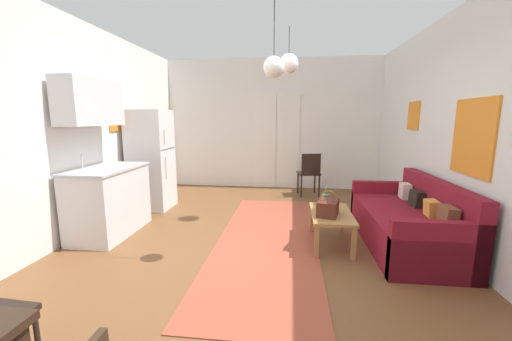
# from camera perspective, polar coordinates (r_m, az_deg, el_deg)

# --- Properties ---
(ground_plane) EXTENTS (5.27, 7.58, 0.10)m
(ground_plane) POSITION_cam_1_polar(r_m,az_deg,el_deg) (3.69, -0.97, -16.02)
(ground_plane) COLOR brown
(wall_back) EXTENTS (4.87, 0.13, 2.84)m
(wall_back) POSITION_cam_1_polar(r_m,az_deg,el_deg) (6.85, 3.02, 8.55)
(wall_back) COLOR white
(wall_back) RESTS_ON ground_plane
(wall_right) EXTENTS (0.12, 7.18, 2.84)m
(wall_right) POSITION_cam_1_polar(r_m,az_deg,el_deg) (3.83, 37.35, 5.73)
(wall_right) COLOR silver
(wall_right) RESTS_ON ground_plane
(wall_left) EXTENTS (0.12, 7.18, 2.84)m
(wall_left) POSITION_cam_1_polar(r_m,az_deg,el_deg) (4.35, -34.21, 6.30)
(wall_left) COLOR white
(wall_left) RESTS_ON ground_plane
(area_rug) EXTENTS (1.26, 3.69, 0.01)m
(area_rug) POSITION_cam_1_polar(r_m,az_deg,el_deg) (4.03, 2.13, -12.86)
(area_rug) COLOR #9E4733
(area_rug) RESTS_ON ground_plane
(couch) EXTENTS (0.89, 1.92, 0.83)m
(couch) POSITION_cam_1_polar(r_m,az_deg,el_deg) (4.25, 27.01, -8.89)
(couch) COLOR maroon
(couch) RESTS_ON ground_plane
(coffee_table) EXTENTS (0.49, 0.88, 0.41)m
(coffee_table) POSITION_cam_1_polar(r_m,az_deg,el_deg) (3.89, 13.97, -8.51)
(coffee_table) COLOR #A87542
(coffee_table) RESTS_ON ground_plane
(bamboo_vase) EXTENTS (0.10, 0.10, 0.41)m
(bamboo_vase) POSITION_cam_1_polar(r_m,az_deg,el_deg) (3.96, 12.85, -5.77)
(bamboo_vase) COLOR #47704C
(bamboo_vase) RESTS_ON coffee_table
(handbag) EXTENTS (0.30, 0.37, 0.30)m
(handbag) POSITION_cam_1_polar(r_m,az_deg,el_deg) (3.73, 13.40, -6.81)
(handbag) COLOR #512319
(handbag) RESTS_ON coffee_table
(refrigerator) EXTENTS (0.66, 0.63, 1.70)m
(refrigerator) POSITION_cam_1_polar(r_m,az_deg,el_deg) (5.52, -19.13, 1.89)
(refrigerator) COLOR white
(refrigerator) RESTS_ON ground_plane
(kitchen_counter) EXTENTS (0.64, 1.15, 2.05)m
(kitchen_counter) POSITION_cam_1_polar(r_m,az_deg,el_deg) (4.51, -26.54, -1.40)
(kitchen_counter) COLOR silver
(kitchen_counter) RESTS_ON ground_plane
(accent_chair) EXTENTS (0.49, 0.47, 0.87)m
(accent_chair) POSITION_cam_1_polar(r_m,az_deg,el_deg) (6.18, 10.03, -0.20)
(accent_chair) COLOR black
(accent_chair) RESTS_ON ground_plane
(pendant_lamp_near) EXTENTS (0.21, 0.21, 0.88)m
(pendant_lamp_near) POSITION_cam_1_polar(r_m,az_deg,el_deg) (3.24, 3.38, 18.90)
(pendant_lamp_near) COLOR black
(pendant_lamp_far) EXTENTS (0.28, 0.28, 0.65)m
(pendant_lamp_far) POSITION_cam_1_polar(r_m,az_deg,el_deg) (4.63, 6.19, 19.39)
(pendant_lamp_far) COLOR black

